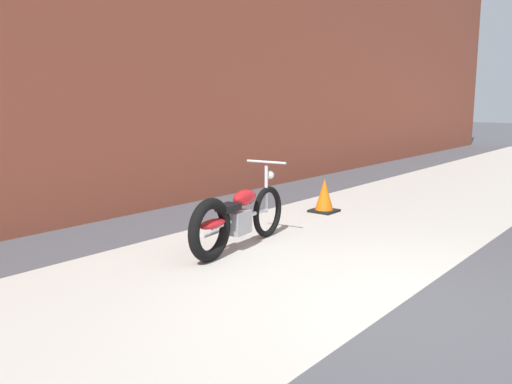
{
  "coord_description": "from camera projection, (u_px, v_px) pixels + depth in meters",
  "views": [
    {
      "loc": [
        -4.39,
        -1.86,
        1.82
      ],
      "look_at": [
        0.43,
        2.01,
        0.75
      ],
      "focal_mm": 37.75,
      "sensor_mm": 36.0,
      "label": 1
    }
  ],
  "objects": [
    {
      "name": "ground_plane",
      "position": [
        401.0,
        304.0,
        4.83
      ],
      "size": [
        80.0,
        80.0,
        0.0
      ],
      "primitive_type": "plane",
      "color": "#47474C"
    },
    {
      "name": "sidewalk_slab",
      "position": [
        250.0,
        267.0,
        5.91
      ],
      "size": [
        36.0,
        3.5,
        0.01
      ],
      "primitive_type": "cube",
      "color": "#B2ADA3",
      "rests_on": "ground"
    },
    {
      "name": "brick_building_wall",
      "position": [
        59.0,
        10.0,
        7.52
      ],
      "size": [
        36.0,
        0.5,
        6.08
      ],
      "primitive_type": "cube",
      "color": "brown",
      "rests_on": "ground"
    },
    {
      "name": "motorcycle_red",
      "position": [
        234.0,
        219.0,
        6.47
      ],
      "size": [
        2.0,
        0.58,
        1.03
      ],
      "rotation": [
        0.0,
        0.0,
        0.13
      ],
      "color": "black",
      "rests_on": "ground"
    },
    {
      "name": "traffic_cone",
      "position": [
        324.0,
        197.0,
        8.73
      ],
      "size": [
        0.4,
        0.4,
        0.55
      ],
      "color": "orange",
      "rests_on": "ground"
    }
  ]
}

